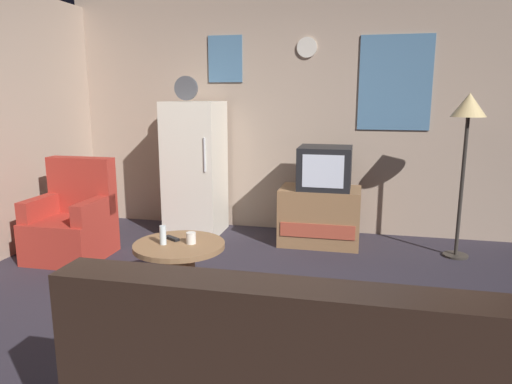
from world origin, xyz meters
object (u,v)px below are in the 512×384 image
(coffee_table, at_px, (180,269))
(armchair, at_px, (73,223))
(standing_lamp, at_px, (468,118))
(fridge, at_px, (195,168))
(remote_control, at_px, (172,238))
(wine_glass, at_px, (163,235))
(tv_stand, at_px, (320,216))
(mug_ceramic_white, at_px, (191,238))
(crt_tv, at_px, (325,168))

(coffee_table, distance_m, armchair, 1.51)
(standing_lamp, bearing_deg, fridge, 175.21)
(coffee_table, relative_size, remote_control, 4.80)
(wine_glass, relative_size, armchair, 0.16)
(fridge, bearing_deg, wine_glass, -78.35)
(tv_stand, bearing_deg, standing_lamp, -5.11)
(standing_lamp, distance_m, mug_ceramic_white, 2.79)
(wine_glass, distance_m, armchair, 1.44)
(tv_stand, height_order, mug_ceramic_white, tv_stand)
(coffee_table, relative_size, mug_ceramic_white, 8.00)
(armchair, bearing_deg, wine_glass, -28.56)
(coffee_table, xyz_separation_m, armchair, (-1.37, 0.63, 0.12))
(mug_ceramic_white, distance_m, armchair, 1.60)
(tv_stand, relative_size, wine_glass, 5.60)
(remote_control, bearing_deg, crt_tv, 85.55)
(tv_stand, xyz_separation_m, remote_control, (-1.06, -1.49, 0.14))
(wine_glass, relative_size, remote_control, 1.00)
(fridge, xyz_separation_m, wine_glass, (0.36, -1.73, -0.25))
(crt_tv, bearing_deg, tv_stand, 178.62)
(wine_glass, distance_m, remote_control, 0.14)
(tv_stand, height_order, armchair, armchair)
(tv_stand, height_order, coffee_table, tv_stand)
(fridge, bearing_deg, remote_control, -76.80)
(fridge, xyz_separation_m, standing_lamp, (2.79, -0.23, 0.60))
(tv_stand, distance_m, crt_tv, 0.53)
(mug_ceramic_white, bearing_deg, remote_control, 162.20)
(standing_lamp, bearing_deg, armchair, -167.59)
(wine_glass, xyz_separation_m, mug_ceramic_white, (0.21, 0.07, -0.03))
(tv_stand, bearing_deg, wine_glass, -123.56)
(wine_glass, bearing_deg, remote_control, 81.17)
(crt_tv, relative_size, mug_ceramic_white, 6.00)
(mug_ceramic_white, xyz_separation_m, armchair, (-1.46, 0.62, -0.14))
(standing_lamp, relative_size, coffee_table, 2.21)
(wine_glass, bearing_deg, armchair, 151.44)
(crt_tv, distance_m, mug_ceramic_white, 1.83)
(fridge, bearing_deg, standing_lamp, -4.79)
(crt_tv, bearing_deg, coffee_table, -122.65)
(armchair, bearing_deg, standing_lamp, 12.41)
(crt_tv, relative_size, standing_lamp, 0.34)
(fridge, distance_m, tv_stand, 1.51)
(tv_stand, xyz_separation_m, mug_ceramic_white, (-0.87, -1.55, 0.17))
(wine_glass, xyz_separation_m, armchair, (-1.26, 0.69, -0.17))
(fridge, xyz_separation_m, coffee_table, (0.47, -1.68, -0.54))
(coffee_table, xyz_separation_m, wine_glass, (-0.11, -0.05, 0.29))
(tv_stand, height_order, wine_glass, tv_stand)
(fridge, distance_m, remote_control, 1.68)
(coffee_table, xyz_separation_m, mug_ceramic_white, (0.10, 0.01, 0.26))
(coffee_table, bearing_deg, tv_stand, 58.40)
(armchair, bearing_deg, tv_stand, 21.83)
(standing_lamp, relative_size, wine_glass, 10.60)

